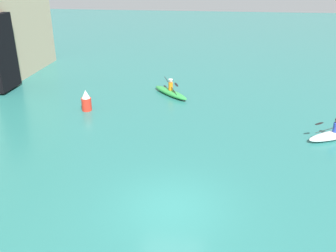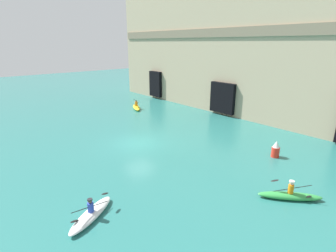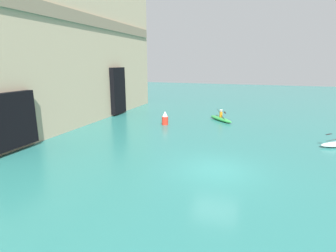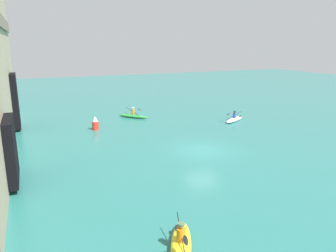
{
  "view_description": "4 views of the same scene",
  "coord_description": "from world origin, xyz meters",
  "views": [
    {
      "loc": [
        -11.23,
        -1.26,
        8.23
      ],
      "look_at": [
        4.4,
        0.68,
        1.31
      ],
      "focal_mm": 40.0,
      "sensor_mm": 36.0,
      "label": 1
    },
    {
      "loc": [
        17.72,
        -11.79,
        8.27
      ],
      "look_at": [
        3.37,
        0.43,
        2.26
      ],
      "focal_mm": 28.0,
      "sensor_mm": 36.0,
      "label": 2
    },
    {
      "loc": [
        -13.34,
        -1.81,
        5.63
      ],
      "look_at": [
        3.15,
        3.86,
        1.41
      ],
      "focal_mm": 28.0,
      "sensor_mm": 36.0,
      "label": 3
    },
    {
      "loc": [
        -20.45,
        11.58,
        7.8
      ],
      "look_at": [
        4.65,
        0.81,
        0.85
      ],
      "focal_mm": 35.0,
      "sensor_mm": 36.0,
      "label": 4
    }
  ],
  "objects": [
    {
      "name": "marker_buoy",
      "position": [
        9.1,
        6.2,
        0.59
      ],
      "size": [
        0.59,
        0.59,
        1.28
      ],
      "color": "red",
      "rests_on": "ground"
    },
    {
      "name": "ground_plane",
      "position": [
        0.0,
        0.0,
        0.0
      ],
      "size": [
        120.0,
        120.0,
        0.0
      ],
      "primitive_type": "plane",
      "color": "#28706B"
    },
    {
      "name": "kayak_green",
      "position": [
        12.49,
        1.51,
        0.23
      ],
      "size": [
        2.98,
        2.81,
        1.13
      ],
      "rotation": [
        0.0,
        0.0,
        3.88
      ],
      "color": "green",
      "rests_on": "ground"
    }
  ]
}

